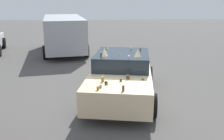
# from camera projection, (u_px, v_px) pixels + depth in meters

# --- Properties ---
(ground_plane) EXTENTS (60.00, 60.00, 0.00)m
(ground_plane) POSITION_uv_depth(u_px,v_px,m) (121.00, 97.00, 7.98)
(ground_plane) COLOR #514F4C
(art_car_decorated) EXTENTS (4.57, 2.58, 1.64)m
(art_car_decorated) POSITION_uv_depth(u_px,v_px,m) (122.00, 75.00, 7.82)
(art_car_decorated) COLOR beige
(art_car_decorated) RESTS_ON ground
(parked_van_far_right) EXTENTS (5.61, 3.05, 2.04)m
(parked_van_far_right) POSITION_uv_depth(u_px,v_px,m) (64.00, 32.00, 14.31)
(parked_van_far_right) COLOR #9EA3A8
(parked_van_far_right) RESTS_ON ground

